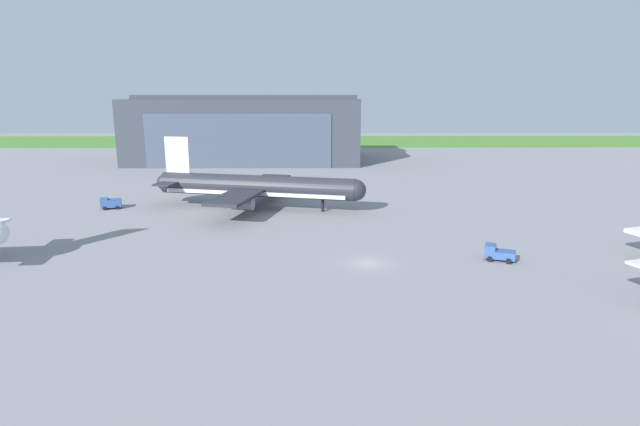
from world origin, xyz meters
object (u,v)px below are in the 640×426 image
object	(u,v)px
airliner_far_right	(257,187)
maintenance_hangar	(246,129)
baggage_tug	(111,203)
pushback_tractor	(498,253)

from	to	relation	value
airliner_far_right	maintenance_hangar	bearing A→B (deg)	98.80
airliner_far_right	baggage_tug	xyz separation A→B (m)	(-28.42, -0.24, -3.09)
maintenance_hangar	pushback_tractor	size ratio (longest dim) A/B	16.16
maintenance_hangar	pushback_tractor	bearing A→B (deg)	-65.75
airliner_far_right	baggage_tug	bearing A→B (deg)	-179.53
maintenance_hangar	baggage_tug	size ratio (longest dim) A/B	17.13
airliner_far_right	pushback_tractor	size ratio (longest dim) A/B	9.29
maintenance_hangar	airliner_far_right	distance (m)	73.93
baggage_tug	maintenance_hangar	bearing A→B (deg)	76.80
airliner_far_right	pushback_tractor	world-z (taller)	airliner_far_right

